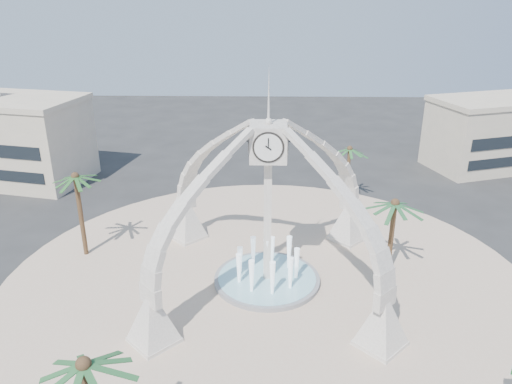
{
  "coord_description": "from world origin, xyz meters",
  "views": [
    {
      "loc": [
        -0.06,
        -32.44,
        20.68
      ],
      "look_at": [
        -0.88,
        2.0,
        6.56
      ],
      "focal_mm": 35.0,
      "sensor_mm": 36.0,
      "label": 1
    }
  ],
  "objects_px": {
    "palm_west": "(75,178)",
    "palm_south": "(84,366)",
    "clock_tower": "(268,204)",
    "palm_north": "(350,150)",
    "palm_east": "(395,204)",
    "fountain": "(267,279)"
  },
  "relations": [
    {
      "from": "clock_tower",
      "to": "palm_south",
      "type": "bearing_deg",
      "value": -114.81
    },
    {
      "from": "palm_north",
      "to": "fountain",
      "type": "bearing_deg",
      "value": -117.83
    },
    {
      "from": "palm_south",
      "to": "palm_west",
      "type": "bearing_deg",
      "value": 110.59
    },
    {
      "from": "palm_west",
      "to": "palm_south",
      "type": "bearing_deg",
      "value": -69.41
    },
    {
      "from": "clock_tower",
      "to": "palm_south",
      "type": "xyz_separation_m",
      "value": [
        -7.55,
        -16.34,
        -0.25
      ]
    },
    {
      "from": "fountain",
      "to": "palm_west",
      "type": "bearing_deg",
      "value": 165.58
    },
    {
      "from": "palm_west",
      "to": "palm_south",
      "type": "height_order",
      "value": "palm_west"
    },
    {
      "from": "clock_tower",
      "to": "palm_east",
      "type": "distance_m",
      "value": 9.59
    },
    {
      "from": "palm_west",
      "to": "palm_south",
      "type": "xyz_separation_m",
      "value": [
        7.6,
        -20.24,
        -0.62
      ]
    },
    {
      "from": "clock_tower",
      "to": "fountain",
      "type": "distance_m",
      "value": 6.2
    },
    {
      "from": "palm_north",
      "to": "palm_west",
      "type": "bearing_deg",
      "value": -153.58
    },
    {
      "from": "clock_tower",
      "to": "fountain",
      "type": "bearing_deg",
      "value": 90.0
    },
    {
      "from": "palm_east",
      "to": "palm_south",
      "type": "distance_m",
      "value": 24.7
    },
    {
      "from": "clock_tower",
      "to": "palm_north",
      "type": "xyz_separation_m",
      "value": [
        8.18,
        15.5,
        -0.79
      ]
    },
    {
      "from": "clock_tower",
      "to": "palm_north",
      "type": "bearing_deg",
      "value": 62.17
    },
    {
      "from": "palm_east",
      "to": "palm_north",
      "type": "bearing_deg",
      "value": 95.16
    },
    {
      "from": "fountain",
      "to": "palm_west",
      "type": "height_order",
      "value": "palm_west"
    },
    {
      "from": "clock_tower",
      "to": "fountain",
      "type": "height_order",
      "value": "clock_tower"
    },
    {
      "from": "clock_tower",
      "to": "palm_west",
      "type": "height_order",
      "value": "clock_tower"
    },
    {
      "from": "palm_east",
      "to": "palm_south",
      "type": "bearing_deg",
      "value": -133.46
    },
    {
      "from": "palm_east",
      "to": "palm_north",
      "type": "height_order",
      "value": "palm_east"
    },
    {
      "from": "palm_north",
      "to": "palm_south",
      "type": "xyz_separation_m",
      "value": [
        -15.73,
        -31.83,
        0.53
      ]
    }
  ]
}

